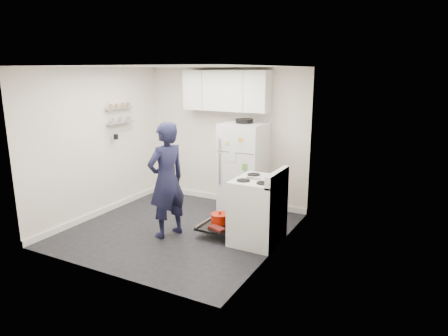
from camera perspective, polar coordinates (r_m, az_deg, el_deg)
The scene contains 7 objects.
room at distance 6.11m, azimuth -6.82°, elevation 1.99°, with size 3.21×3.21×2.51m.
electric_range at distance 5.81m, azimuth 4.72°, elevation -6.15°, with size 0.66×0.76×1.10m.
open_oven_door at distance 6.17m, azimuth -0.48°, elevation -7.70°, with size 0.55×0.70×0.22m.
refrigerator at distance 6.96m, azimuth 2.84°, elevation 0.05°, with size 0.72×0.74×1.64m.
upper_cabinets at distance 7.13m, azimuth 0.32°, elevation 11.00°, with size 1.60×0.33×0.70m, color silver.
wall_shelf_rack at distance 7.31m, azimuth -14.62°, elevation 7.30°, with size 0.14×0.60×0.61m.
person at distance 5.95m, azimuth -8.20°, elevation -1.73°, with size 0.63×0.42×1.74m, color black.
Camera 1 is at (3.37, -4.90, 2.45)m, focal length 32.00 mm.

